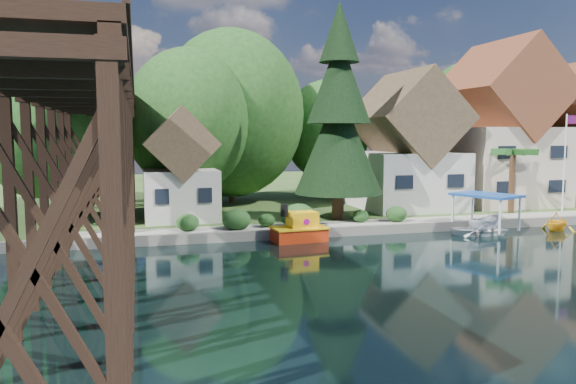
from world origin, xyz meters
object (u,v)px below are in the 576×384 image
at_px(boat_canopy, 485,216).
at_px(boat_yellow, 557,220).
at_px(conifer, 339,116).
at_px(tugboat, 300,230).
at_px(boat_white_a, 480,229).
at_px(house_center, 500,134).
at_px(trestle_bridge, 95,156).
at_px(palm_tree, 513,154).
at_px(shed, 180,172).
at_px(house_left, 406,151).
at_px(flagpole, 567,152).

distance_m(boat_canopy, boat_yellow, 5.24).
relative_size(conifer, tugboat, 4.36).
bearing_deg(tugboat, boat_canopy, -1.51).
xyz_separation_m(boat_white_a, boat_yellow, (6.01, 0.14, 0.32)).
height_order(house_center, boat_yellow, house_center).
distance_m(trestle_bridge, palm_tree, 30.06).
xyz_separation_m(shed, boat_canopy, (19.14, -7.76, -2.73)).
distance_m(house_left, boat_yellow, 12.48).
distance_m(palm_tree, boat_canopy, 7.96).
relative_size(house_center, boat_yellow, 5.27).
xyz_separation_m(house_center, tugboat, (-20.49, -9.43, -5.70)).
xyz_separation_m(house_left, house_center, (9.00, 0.50, 1.28)).
xyz_separation_m(shed, boat_white_a, (18.32, -8.43, -3.45)).
bearing_deg(shed, boat_canopy, -22.08).
relative_size(tugboat, boat_canopy, 0.73).
bearing_deg(flagpole, house_center, 103.40).
height_order(house_center, conifer, conifer).
bearing_deg(boat_canopy, shed, 157.92).
distance_m(house_left, boat_canopy, 10.17).
xyz_separation_m(trestle_bridge, tugboat, (11.51, 1.90, -4.64)).
distance_m(conifer, boat_canopy, 11.83).
distance_m(trestle_bridge, flagpole, 33.86).
bearing_deg(tugboat, house_left, 37.86).
distance_m(shed, flagpole, 28.79).
distance_m(house_left, shed, 18.11).
distance_m(tugboat, boat_canopy, 12.63).
bearing_deg(tugboat, house_center, 24.72).
distance_m(house_center, shed, 27.20).
bearing_deg(house_left, palm_tree, -36.49).
height_order(conifer, flagpole, conifer).
bearing_deg(conifer, tugboat, -132.28).
bearing_deg(house_center, tugboat, -155.28).
relative_size(conifer, boat_canopy, 3.17).
bearing_deg(boat_canopy, flagpole, 21.21).
distance_m(shed, boat_canopy, 20.83).
bearing_deg(house_left, trestle_bridge, -154.79).
distance_m(boat_white_a, boat_yellow, 6.02).
distance_m(house_left, conifer, 9.00).
distance_m(house_left, flagpole, 11.89).
height_order(tugboat, boat_white_a, tugboat).
bearing_deg(tugboat, trestle_bridge, -170.64).
relative_size(trestle_bridge, boat_canopy, 9.35).
xyz_separation_m(conifer, flagpole, (17.86, -1.21, -2.63)).
bearing_deg(shed, boat_yellow, -18.81).
height_order(shed, tugboat, shed).
bearing_deg(boat_white_a, house_left, 23.17).
relative_size(palm_tree, flagpole, 0.69).
bearing_deg(boat_white_a, boat_yellow, -67.33).
relative_size(house_left, palm_tree, 2.14).
bearing_deg(tugboat, palm_tree, 13.10).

